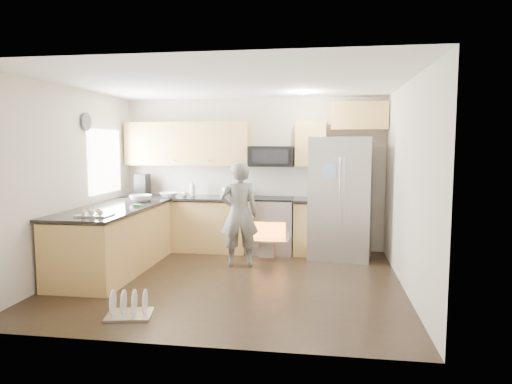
% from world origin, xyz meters
% --- Properties ---
extents(ground, '(4.50, 4.50, 0.00)m').
position_xyz_m(ground, '(0.00, 0.00, 0.00)').
color(ground, black).
rests_on(ground, ground).
extents(room_shell, '(4.54, 4.04, 2.62)m').
position_xyz_m(room_shell, '(-0.04, 0.02, 1.67)').
color(room_shell, beige).
rests_on(room_shell, ground).
extents(back_cabinet_run, '(4.45, 0.64, 2.50)m').
position_xyz_m(back_cabinet_run, '(-0.59, 1.75, 0.96)').
color(back_cabinet_run, tan).
rests_on(back_cabinet_run, ground).
extents(peninsula, '(0.96, 2.36, 1.03)m').
position_xyz_m(peninsula, '(-1.75, 0.25, 0.46)').
color(peninsula, tan).
rests_on(peninsula, ground).
extents(stove_range, '(0.76, 0.97, 1.79)m').
position_xyz_m(stove_range, '(0.35, 1.69, 0.68)').
color(stove_range, '#B7B7BC').
rests_on(stove_range, ground).
extents(refrigerator, '(1.04, 0.86, 1.94)m').
position_xyz_m(refrigerator, '(1.50, 1.51, 0.97)').
color(refrigerator, '#B7B7BC').
rests_on(refrigerator, ground).
extents(person, '(0.64, 0.49, 1.57)m').
position_xyz_m(person, '(-0.01, 0.79, 0.79)').
color(person, slate).
rests_on(person, ground).
extents(dish_rack, '(0.53, 0.46, 0.29)m').
position_xyz_m(dish_rack, '(-0.80, -1.39, 0.08)').
color(dish_rack, '#B7B7BC').
rests_on(dish_rack, ground).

